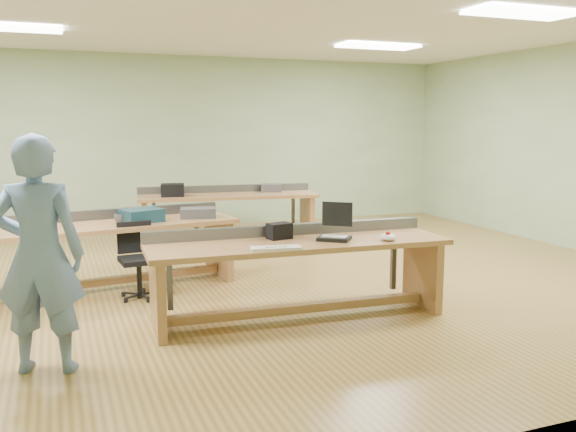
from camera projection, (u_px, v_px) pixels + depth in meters
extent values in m
plane|color=olive|center=(250.00, 281.00, 7.21)|extent=(10.00, 10.00, 0.00)
plane|color=silver|center=(247.00, 18.00, 6.76)|extent=(10.00, 10.00, 0.00)
cube|color=#A3BB8E|center=(180.00, 143.00, 10.67)|extent=(10.00, 0.04, 3.00)
cube|color=#A3BB8E|center=(470.00, 189.00, 3.30)|extent=(10.00, 0.04, 3.00)
cube|color=white|center=(9.00, 28.00, 7.25)|extent=(1.20, 0.50, 0.03)
cube|color=white|center=(523.00, 13.00, 6.27)|extent=(1.20, 0.50, 0.03)
cube|color=white|center=(378.00, 46.00, 9.03)|extent=(1.20, 0.50, 0.03)
cube|color=#A77046|center=(299.00, 244.00, 5.71)|extent=(2.88, 0.90, 0.05)
cube|color=#A77046|center=(158.00, 295.00, 5.36)|extent=(0.11, 0.66, 0.70)
cube|color=#A77046|center=(422.00, 272.00, 6.18)|extent=(0.11, 0.66, 0.70)
cube|color=#A77046|center=(299.00, 308.00, 5.81)|extent=(2.55, 0.23, 0.08)
cube|color=#4F5256|center=(288.00, 230.00, 6.02)|extent=(2.85, 0.23, 0.11)
cube|color=#A77046|center=(97.00, 227.00, 6.66)|extent=(3.14, 1.23, 0.05)
cube|color=#A77046|center=(219.00, 247.00, 7.41)|extent=(0.18, 0.72, 0.70)
cube|color=#A77046|center=(100.00, 282.00, 6.76)|extent=(2.75, 0.48, 0.08)
cube|color=#4F5256|center=(90.00, 215.00, 6.97)|extent=(3.04, 0.50, 0.11)
cube|color=#A77046|center=(228.00, 196.00, 9.44)|extent=(2.82, 1.07, 0.05)
cube|color=#A77046|center=(145.00, 223.00, 9.20)|extent=(0.16, 0.64, 0.70)
cube|color=#A77046|center=(307.00, 217.00, 9.80)|extent=(0.16, 0.64, 0.70)
cube|color=#A77046|center=(229.00, 235.00, 9.53)|extent=(2.44, 0.41, 0.08)
cube|color=#4F5256|center=(225.00, 189.00, 9.74)|extent=(2.74, 0.43, 0.11)
imported|color=#6386A2|center=(39.00, 255.00, 4.47)|extent=(0.75, 0.60, 1.78)
cube|color=black|center=(334.00, 238.00, 5.78)|extent=(0.38, 0.37, 0.03)
cube|color=black|center=(337.00, 214.00, 5.85)|extent=(0.24, 0.20, 0.23)
cube|color=beige|center=(276.00, 248.00, 5.34)|extent=(0.46, 0.23, 0.03)
ellipsoid|color=white|center=(388.00, 237.00, 5.75)|extent=(0.15, 0.17, 0.07)
cube|color=black|center=(279.00, 231.00, 5.83)|extent=(0.25, 0.18, 0.15)
cylinder|color=black|center=(139.00, 280.00, 6.46)|extent=(0.05, 0.05, 0.40)
cube|color=black|center=(139.00, 260.00, 6.43)|extent=(0.41, 0.41, 0.05)
cube|color=black|center=(134.00, 237.00, 6.56)|extent=(0.36, 0.08, 0.34)
cylinder|color=black|center=(140.00, 296.00, 6.49)|extent=(0.47, 0.47, 0.05)
cube|color=#133340|center=(142.00, 216.00, 6.81)|extent=(0.50, 0.43, 0.15)
cube|color=#3D3D40|center=(198.00, 213.00, 7.15)|extent=(0.46, 0.34, 0.11)
imported|color=#3D3D40|center=(120.00, 218.00, 6.76)|extent=(0.17, 0.17, 0.10)
cylinder|color=silver|center=(66.00, 219.00, 6.59)|extent=(0.07, 0.07, 0.13)
cube|color=black|center=(173.00, 190.00, 9.15)|extent=(0.38, 0.31, 0.19)
cube|color=#3D3D40|center=(271.00, 188.00, 9.76)|extent=(0.38, 0.33, 0.13)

